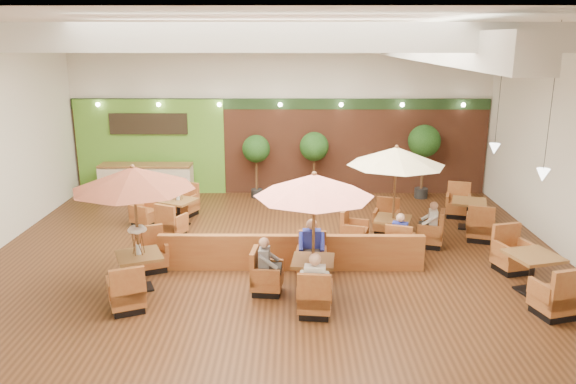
{
  "coord_description": "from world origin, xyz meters",
  "views": [
    {
      "loc": [
        0.41,
        -12.78,
        5.13
      ],
      "look_at": [
        0.3,
        0.5,
        1.5
      ],
      "focal_mm": 35.0,
      "sensor_mm": 36.0,
      "label": 1
    }
  ],
  "objects_px": {
    "table_0": "(135,196)",
    "topiary_0": "(256,151)",
    "table_2": "(395,178)",
    "diner_2": "(267,260)",
    "table_4": "(532,274)",
    "diner_0": "(315,278)",
    "topiary_2": "(424,144)",
    "booth_divider": "(291,252)",
    "topiary_1": "(314,149)",
    "service_counter": "(147,182)",
    "diner_3": "(400,231)",
    "table_5": "(468,215)",
    "diner_4": "(431,219)",
    "diner_1": "(312,242)",
    "table_3": "(170,210)",
    "table_1": "(311,207)"
  },
  "relations": [
    {
      "from": "table_0",
      "to": "topiary_0",
      "type": "height_order",
      "value": "table_0"
    },
    {
      "from": "table_2",
      "to": "diner_2",
      "type": "relative_size",
      "value": 3.54
    },
    {
      "from": "diner_2",
      "to": "table_4",
      "type": "bearing_deg",
      "value": 93.78
    },
    {
      "from": "table_0",
      "to": "diner_0",
      "type": "relative_size",
      "value": 3.46
    },
    {
      "from": "topiary_2",
      "to": "booth_divider",
      "type": "bearing_deg",
      "value": -125.35
    },
    {
      "from": "booth_divider",
      "to": "topiary_1",
      "type": "bearing_deg",
      "value": 83.07
    },
    {
      "from": "table_4",
      "to": "topiary_2",
      "type": "height_order",
      "value": "topiary_2"
    },
    {
      "from": "diner_0",
      "to": "diner_2",
      "type": "xyz_separation_m",
      "value": [
        -0.96,
        0.96,
        -0.02
      ]
    },
    {
      "from": "service_counter",
      "to": "booth_divider",
      "type": "bearing_deg",
      "value": -50.93
    },
    {
      "from": "diner_0",
      "to": "diner_3",
      "type": "xyz_separation_m",
      "value": [
        2.12,
        2.76,
        -0.03
      ]
    },
    {
      "from": "table_5",
      "to": "diner_4",
      "type": "bearing_deg",
      "value": -116.7
    },
    {
      "from": "table_0",
      "to": "diner_1",
      "type": "relative_size",
      "value": 3.38
    },
    {
      "from": "diner_1",
      "to": "booth_divider",
      "type": "bearing_deg",
      "value": -31.07
    },
    {
      "from": "diner_0",
      "to": "table_4",
      "type": "bearing_deg",
      "value": 19.27
    },
    {
      "from": "booth_divider",
      "to": "table_3",
      "type": "relative_size",
      "value": 2.19
    },
    {
      "from": "topiary_0",
      "to": "diner_3",
      "type": "height_order",
      "value": "topiary_0"
    },
    {
      "from": "service_counter",
      "to": "diner_1",
      "type": "relative_size",
      "value": 3.58
    },
    {
      "from": "table_5",
      "to": "table_1",
      "type": "bearing_deg",
      "value": -119.96
    },
    {
      "from": "table_4",
      "to": "diner_4",
      "type": "distance_m",
      "value": 3.07
    },
    {
      "from": "diner_0",
      "to": "topiary_0",
      "type": "bearing_deg",
      "value": 107.26
    },
    {
      "from": "table_1",
      "to": "diner_3",
      "type": "distance_m",
      "value": 3.06
    },
    {
      "from": "table_1",
      "to": "table_2",
      "type": "bearing_deg",
      "value": 57.44
    },
    {
      "from": "diner_2",
      "to": "topiary_2",
      "type": "bearing_deg",
      "value": 149.37
    },
    {
      "from": "diner_2",
      "to": "diner_4",
      "type": "xyz_separation_m",
      "value": [
        4.04,
        2.77,
        -0.01
      ]
    },
    {
      "from": "table_2",
      "to": "topiary_1",
      "type": "relative_size",
      "value": 1.23
    },
    {
      "from": "table_0",
      "to": "table_3",
      "type": "distance_m",
      "value": 4.49
    },
    {
      "from": "service_counter",
      "to": "table_3",
      "type": "xyz_separation_m",
      "value": [
        1.34,
        -2.75,
        -0.13
      ]
    },
    {
      "from": "table_2",
      "to": "topiary_2",
      "type": "relative_size",
      "value": 1.11
    },
    {
      "from": "table_4",
      "to": "topiary_1",
      "type": "relative_size",
      "value": 1.35
    },
    {
      "from": "table_0",
      "to": "diner_3",
      "type": "bearing_deg",
      "value": -7.62
    },
    {
      "from": "table_3",
      "to": "table_5",
      "type": "bearing_deg",
      "value": 23.91
    },
    {
      "from": "table_2",
      "to": "topiary_0",
      "type": "distance_m",
      "value": 5.9
    },
    {
      "from": "diner_1",
      "to": "table_3",
      "type": "bearing_deg",
      "value": -40.43
    },
    {
      "from": "booth_divider",
      "to": "table_0",
      "type": "height_order",
      "value": "table_0"
    },
    {
      "from": "table_4",
      "to": "diner_0",
      "type": "distance_m",
      "value": 4.7
    },
    {
      "from": "diner_1",
      "to": "diner_2",
      "type": "distance_m",
      "value": 1.35
    },
    {
      "from": "table_2",
      "to": "diner_0",
      "type": "relative_size",
      "value": 3.31
    },
    {
      "from": "table_2",
      "to": "diner_2",
      "type": "height_order",
      "value": "table_2"
    },
    {
      "from": "topiary_1",
      "to": "diner_3",
      "type": "distance_m",
      "value": 5.89
    },
    {
      "from": "table_4",
      "to": "table_5",
      "type": "xyz_separation_m",
      "value": [
        -0.08,
        4.13,
        -0.02
      ]
    },
    {
      "from": "table_4",
      "to": "table_5",
      "type": "distance_m",
      "value": 4.13
    },
    {
      "from": "table_0",
      "to": "diner_2",
      "type": "bearing_deg",
      "value": -27.37
    },
    {
      "from": "diner_3",
      "to": "table_4",
      "type": "bearing_deg",
      "value": -17.02
    },
    {
      "from": "table_0",
      "to": "topiary_2",
      "type": "height_order",
      "value": "table_0"
    },
    {
      "from": "topiary_0",
      "to": "topiary_1",
      "type": "relative_size",
      "value": 0.96
    },
    {
      "from": "diner_3",
      "to": "table_0",
      "type": "bearing_deg",
      "value": -146.46
    },
    {
      "from": "service_counter",
      "to": "topiary_0",
      "type": "relative_size",
      "value": 1.42
    },
    {
      "from": "diner_0",
      "to": "table_1",
      "type": "bearing_deg",
      "value": 99.97
    },
    {
      "from": "diner_2",
      "to": "diner_3",
      "type": "bearing_deg",
      "value": 123.14
    },
    {
      "from": "service_counter",
      "to": "diner_1",
      "type": "bearing_deg",
      "value": -49.69
    }
  ]
}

